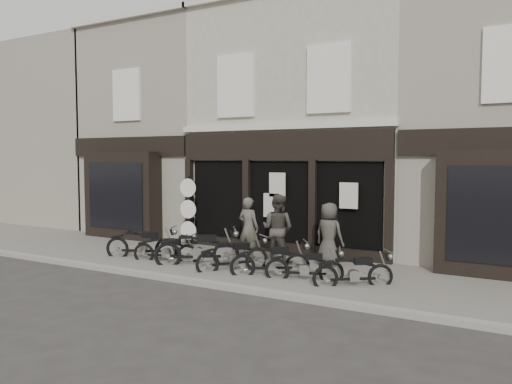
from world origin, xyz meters
The scene contains 17 objects.
ground_plane centered at (0.00, 0.00, 0.00)m, with size 90.00×90.00×0.00m, color #2D2B28.
pavement centered at (0.00, 0.90, 0.06)m, with size 30.00×4.20×0.12m, color #645E58.
kerb centered at (0.00, -1.25, 0.07)m, with size 30.00×0.25×0.13m, color gray.
central_building centered at (0.00, 5.95, 4.08)m, with size 7.30×6.22×8.34m.
neighbour_left centered at (-6.35, 5.90, 4.04)m, with size 5.60×6.73×8.34m.
filler_left centered at (-14.50, 6.00, 4.10)m, with size 11.00×6.00×8.20m, color gray.
motorcycle_0 centered at (-3.20, 0.23, 0.43)m, with size 2.12×1.09×1.07m.
motorcycle_1 centered at (-2.26, 0.19, 0.37)m, with size 1.85×0.92×0.93m.
motorcycle_2 centered at (-1.19, 0.26, 0.45)m, with size 2.05×1.62×1.13m.
motorcycle_3 centered at (0.01, 0.20, 0.39)m, with size 1.44×1.75×0.98m.
motorcycle_4 centered at (1.17, 0.16, 0.39)m, with size 1.80×1.37×0.98m.
motorcycle_5 centered at (2.12, 0.12, 0.37)m, with size 1.86×0.91×0.93m.
motorcycle_6 centered at (3.36, 0.14, 0.37)m, with size 1.68×1.32×0.92m.
man_left centered at (-0.40, 1.71, 1.02)m, with size 0.66×0.43×1.80m, color #4E4A40.
man_centre centered at (0.68, 1.49, 1.09)m, with size 0.94×0.74×1.94m, color #3B3830.
man_right centered at (2.06, 1.89, 0.99)m, with size 0.85×0.55×1.74m, color #3C3832.
advert_sign_post centered at (-2.92, 2.14, 1.21)m, with size 0.61×0.39×2.48m.
Camera 1 is at (6.97, -10.96, 3.10)m, focal length 35.00 mm.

